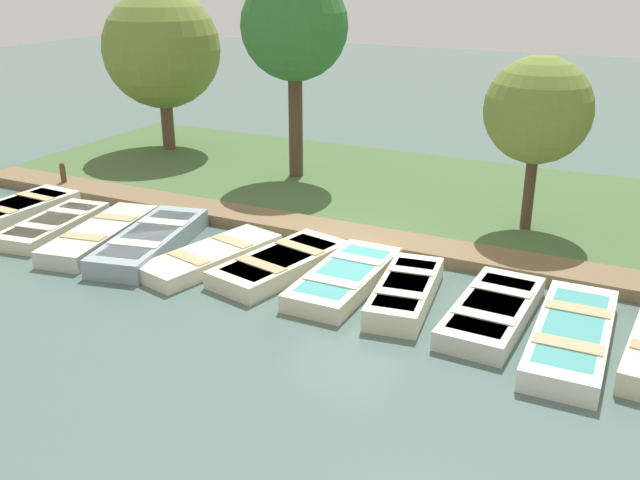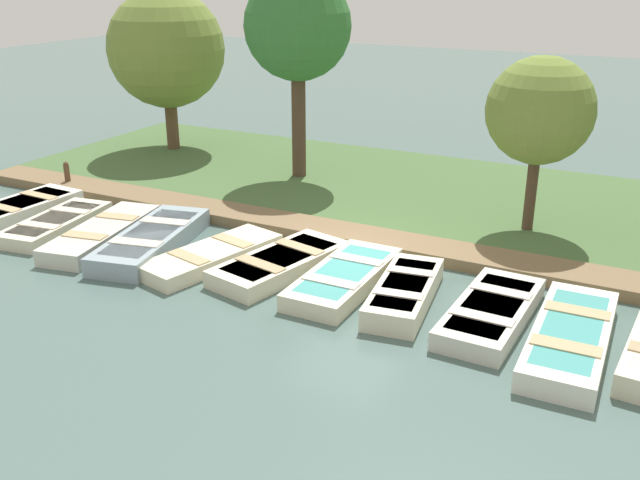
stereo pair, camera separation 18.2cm
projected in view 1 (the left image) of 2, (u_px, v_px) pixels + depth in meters
name	position (u px, v px, depth m)	size (l,w,h in m)	color
ground_plane	(343.00, 263.00, 15.07)	(80.00, 80.00, 0.00)	#4C6660
shore_bank	(421.00, 195.00, 19.21)	(8.00, 24.00, 0.15)	#476638
dock_walkway	(366.00, 239.00, 16.03)	(1.07, 23.29, 0.25)	brown
rowboat_0	(18.00, 209.00, 17.70)	(2.95, 1.38, 0.40)	silver
rowboat_1	(53.00, 225.00, 16.76)	(3.06, 1.52, 0.34)	beige
rowboat_2	(101.00, 234.00, 16.10)	(3.57, 1.67, 0.39)	beige
rowboat_3	(150.00, 241.00, 15.67)	(3.76, 1.96, 0.44)	#8C9EA8
rowboat_4	(211.00, 256.00, 14.97)	(3.36, 1.84, 0.35)	beige
rowboat_5	(281.00, 263.00, 14.57)	(3.29, 1.90, 0.38)	beige
rowboat_6	(345.00, 278.00, 13.93)	(3.15, 1.22, 0.37)	beige
rowboat_7	(405.00, 292.00, 13.24)	(2.87, 1.34, 0.44)	beige
rowboat_8	(492.00, 311.00, 12.58)	(3.08, 1.29, 0.37)	beige
rowboat_9	(572.00, 336.00, 11.72)	(3.53, 1.23, 0.40)	silver
mooring_post_near	(63.00, 177.00, 19.69)	(0.15, 0.15, 0.81)	brown
park_tree_far_left	(162.00, 49.00, 22.53)	(3.71, 3.71, 5.23)	brown
park_tree_left	(294.00, 28.00, 19.22)	(2.93, 2.93, 5.80)	#4C3828
park_tree_center	(538.00, 111.00, 15.64)	(2.38, 2.38, 4.10)	#4C3828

